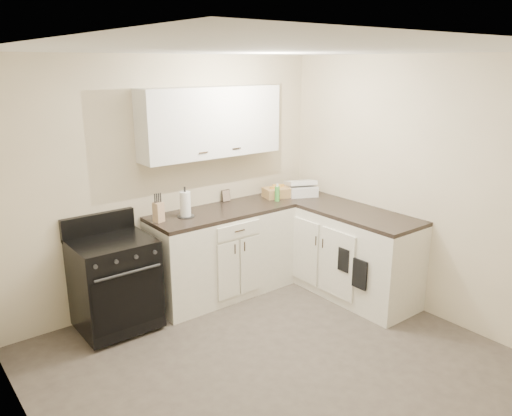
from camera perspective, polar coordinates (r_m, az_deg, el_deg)
floor at (r=4.29m, az=3.17°, el=-18.05°), size 3.60×3.60×0.00m
ceiling at (r=3.55m, az=3.83°, el=17.58°), size 3.60×3.60×0.00m
wall_back at (r=5.17m, az=-9.84°, el=2.97°), size 3.60×0.00×3.60m
wall_right at (r=5.06m, az=18.96°, el=2.05°), size 0.00×3.60×3.60m
wall_left at (r=2.95m, az=-24.17°, el=-8.56°), size 0.00×3.60×3.60m
base_cabinets_back at (r=5.37m, az=-3.89°, el=-5.27°), size 1.55×0.60×0.90m
base_cabinets_right at (r=5.56m, az=9.18°, el=-4.65°), size 0.60×1.90×0.90m
countertop_back at (r=5.21m, az=-3.99°, el=-0.46°), size 1.55×0.60×0.04m
countertop_right at (r=5.42m, az=9.40°, el=-0.00°), size 0.60×1.90×0.04m
upper_cabinets at (r=5.15m, az=-5.14°, el=9.77°), size 1.55×0.30×0.70m
stove at (r=4.83m, az=-15.81°, el=-8.31°), size 0.70×0.60×0.84m
knife_block at (r=4.88m, az=-11.08°, el=-0.47°), size 0.11×0.10×0.19m
paper_towel at (r=4.99m, az=-8.08°, el=0.41°), size 0.12×0.12×0.26m
soap_bottle at (r=5.53m, az=2.44°, el=1.63°), size 0.07×0.07×0.16m
picture_frame at (r=5.52m, az=-3.46°, el=1.43°), size 0.11×0.03×0.13m
wicker_basket at (r=5.71m, az=2.53°, el=1.80°), size 0.36×0.29×0.11m
countertop_grill at (r=5.81m, az=5.19°, el=2.06°), size 0.41×0.40×0.12m
oven_mitt_near at (r=4.97m, az=11.76°, el=-7.42°), size 0.02×0.17×0.29m
oven_mitt_far at (r=5.07m, az=9.99°, el=-5.87°), size 0.02×0.14×0.24m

